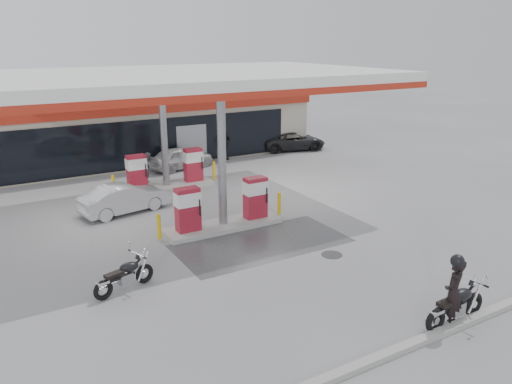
# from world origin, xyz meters

# --- Properties ---
(ground) EXTENTS (90.00, 90.00, 0.00)m
(ground) POSITION_xyz_m (0.00, 0.00, 0.00)
(ground) COLOR gray
(ground) RESTS_ON ground
(wet_patch) EXTENTS (6.00, 3.00, 0.00)m
(wet_patch) POSITION_xyz_m (0.50, 0.00, 0.00)
(wet_patch) COLOR #4C4C4F
(wet_patch) RESTS_ON ground
(drain_cover) EXTENTS (0.70, 0.70, 0.01)m
(drain_cover) POSITION_xyz_m (2.00, -2.00, 0.00)
(drain_cover) COLOR #38383A
(drain_cover) RESTS_ON ground
(kerb) EXTENTS (28.00, 0.25, 0.15)m
(kerb) POSITION_xyz_m (0.00, -7.00, 0.07)
(kerb) COLOR gray
(kerb) RESTS_ON ground
(store_building) EXTENTS (22.00, 8.22, 4.00)m
(store_building) POSITION_xyz_m (0.01, 15.94, 2.01)
(store_building) COLOR #B3AA96
(store_building) RESTS_ON ground
(canopy) EXTENTS (16.00, 10.02, 5.51)m
(canopy) POSITION_xyz_m (0.00, 5.00, 5.27)
(canopy) COLOR silver
(canopy) RESTS_ON ground
(pump_island_near) EXTENTS (5.14, 1.30, 1.78)m
(pump_island_near) POSITION_xyz_m (0.00, 2.00, 0.71)
(pump_island_near) COLOR #9E9E99
(pump_island_near) RESTS_ON ground
(pump_island_far) EXTENTS (5.14, 1.30, 1.78)m
(pump_island_far) POSITION_xyz_m (0.00, 8.00, 0.71)
(pump_island_far) COLOR #9E9E99
(pump_island_far) RESTS_ON ground
(main_motorcycle) EXTENTS (2.11, 0.81, 1.08)m
(main_motorcycle) POSITION_xyz_m (2.08, -6.79, 0.48)
(main_motorcycle) COLOR black
(main_motorcycle) RESTS_ON ground
(biker_main) EXTENTS (0.77, 0.66, 1.79)m
(biker_main) POSITION_xyz_m (1.89, -6.81, 0.90)
(biker_main) COLOR black
(biker_main) RESTS_ON ground
(parked_motorcycle) EXTENTS (1.89, 0.85, 0.99)m
(parked_motorcycle) POSITION_xyz_m (-4.57, -0.98, 0.44)
(parked_motorcycle) COLOR black
(parked_motorcycle) RESTS_ON ground
(sedan_white) EXTENTS (3.81, 2.10, 1.23)m
(sedan_white) POSITION_xyz_m (2.03, 11.20, 0.61)
(sedan_white) COLOR #BCBCBE
(sedan_white) RESTS_ON ground
(attendant) EXTENTS (0.71, 0.85, 1.54)m
(attendant) POSITION_xyz_m (-0.42, 9.29, 0.77)
(attendant) COLOR #5B5B61
(attendant) RESTS_ON ground
(hatchback_silver) EXTENTS (3.80, 1.92, 1.20)m
(hatchback_silver) POSITION_xyz_m (-2.68, 5.60, 0.60)
(hatchback_silver) COLOR #AEB1B7
(hatchback_silver) RESTS_ON ground
(parked_car_right) EXTENTS (4.51, 2.89, 1.16)m
(parked_car_right) POSITION_xyz_m (10.00, 12.09, 0.58)
(parked_car_right) COLOR black
(parked_car_right) RESTS_ON ground
(biker_walking) EXTENTS (1.20, 0.77, 1.90)m
(biker_walking) POSITION_xyz_m (4.96, 11.80, 0.95)
(biker_walking) COLOR black
(biker_walking) RESTS_ON ground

